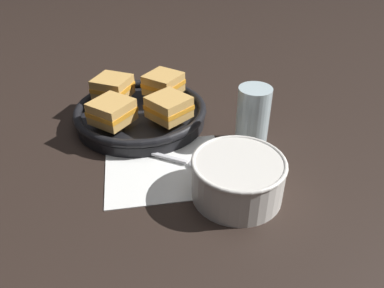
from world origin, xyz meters
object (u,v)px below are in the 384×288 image
sandwich_far_left (113,87)px  spoon (188,163)px  sandwich_near_right (163,84)px  sandwich_near_left (169,107)px  skillet (141,114)px  drinking_glass (253,117)px  sandwich_far_right (112,111)px  soup_bowl (238,176)px

sandwich_far_left → spoon: bearing=-58.0°
spoon → sandwich_far_left: size_ratio=1.45×
spoon → sandwich_near_right: size_ratio=1.39×
sandwich_near_left → skillet: bearing=136.8°
spoon → drinking_glass: bearing=55.6°
skillet → sandwich_far_left: size_ratio=2.86×
sandwich_near_left → sandwich_far_right: same height
sandwich_near_left → drinking_glass: size_ratio=0.86×
sandwich_near_left → drinking_glass: (0.16, -0.06, -0.00)m
spoon → drinking_glass: size_ratio=1.19×
sandwich_far_right → drinking_glass: bearing=-10.8°
sandwich_far_right → drinking_glass: drinking_glass is taller
sandwich_near_right → sandwich_far_left: 0.12m
skillet → sandwich_near_left: (0.06, -0.06, 0.04)m
skillet → sandwich_far_right: size_ratio=2.75×
sandwich_far_left → sandwich_far_right: 0.12m
spoon → soup_bowl: bearing=-21.2°
soup_bowl → skillet: size_ratio=0.54×
skillet → sandwich_near_right: (0.06, 0.06, 0.04)m
soup_bowl → sandwich_near_left: 0.24m
sandwich_far_left → drinking_glass: bearing=-30.9°
soup_bowl → drinking_glass: (0.07, 0.16, 0.02)m
sandwich_far_left → sandwich_far_right: same height
sandwich_near_right → sandwich_far_left: bearing=-178.2°
skillet → soup_bowl: bearing=-59.6°
spoon → sandwich_near_left: (-0.03, 0.12, 0.06)m
soup_bowl → sandwich_near_right: sandwich_near_right is taller
sandwich_near_left → drinking_glass: drinking_glass is taller
sandwich_near_left → sandwich_far_right: (-0.12, -0.00, 0.00)m
soup_bowl → sandwich_near_right: size_ratio=1.48×
drinking_glass → sandwich_far_left: bearing=149.1°
sandwich_near_right → sandwich_far_right: size_ratio=1.00×
spoon → sandwich_far_right: (-0.14, 0.12, 0.06)m
spoon → sandwich_far_left: sandwich_far_left is taller
soup_bowl → sandwich_near_right: bearing=107.1°
spoon → skillet: size_ratio=0.50×
sandwich_near_right → sandwich_far_right: bearing=-133.2°
spoon → sandwich_far_right: bearing=171.3°
sandwich_far_right → drinking_glass: (0.28, -0.05, -0.00)m
sandwich_near_right → sandwich_far_right: 0.17m
spoon → sandwich_far_left: (-0.15, 0.23, 0.06)m
skillet → drinking_glass: 0.26m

